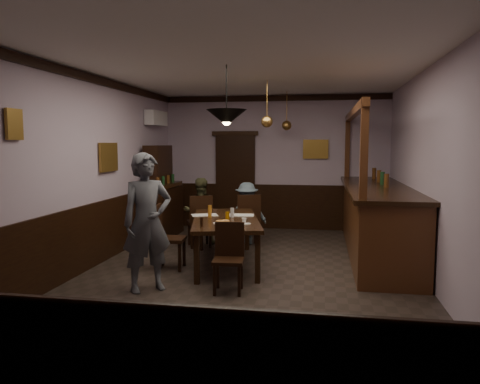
% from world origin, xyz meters
% --- Properties ---
extents(room, '(5.01, 8.01, 3.01)m').
position_xyz_m(room, '(0.00, 0.00, 1.50)').
color(room, '#2D2621').
rests_on(room, ground).
extents(dining_table, '(1.48, 2.37, 0.75)m').
position_xyz_m(dining_table, '(-0.45, 0.66, 0.69)').
color(dining_table, black).
rests_on(dining_table, ground).
extents(chair_far_left, '(0.56, 0.56, 0.98)m').
position_xyz_m(chair_far_left, '(-1.16, 1.80, 0.54)').
color(chair_far_left, black).
rests_on(chair_far_left, ground).
extents(chair_far_right, '(0.54, 0.54, 0.99)m').
position_xyz_m(chair_far_right, '(-0.29, 2.00, 0.54)').
color(chair_far_right, black).
rests_on(chair_far_right, ground).
extents(chair_near, '(0.42, 0.42, 0.90)m').
position_xyz_m(chair_near, '(-0.13, -0.63, 0.49)').
color(chair_near, black).
rests_on(chair_near, ground).
extents(chair_side, '(0.47, 0.47, 1.00)m').
position_xyz_m(chair_side, '(-1.31, 0.27, 0.55)').
color(chair_side, black).
rests_on(chair_side, ground).
extents(person_standing, '(0.79, 0.76, 1.81)m').
position_xyz_m(person_standing, '(-1.18, -0.79, 0.91)').
color(person_standing, '#4F525B').
rests_on(person_standing, ground).
extents(person_seated_left, '(0.77, 0.70, 1.28)m').
position_xyz_m(person_seated_left, '(-1.24, 2.07, 0.64)').
color(person_seated_left, '#4A4B2D').
rests_on(person_seated_left, ground).
extents(person_seated_right, '(0.86, 0.64, 1.19)m').
position_xyz_m(person_seated_right, '(-0.36, 2.28, 0.59)').
color(person_seated_right, slate).
rests_on(person_seated_right, ground).
extents(newspaper_left, '(0.50, 0.43, 0.01)m').
position_xyz_m(newspaper_left, '(-0.85, 0.90, 0.75)').
color(newspaper_left, silver).
rests_on(newspaper_left, dining_table).
extents(newspaper_right, '(0.45, 0.35, 0.01)m').
position_xyz_m(newspaper_right, '(-0.25, 0.99, 0.75)').
color(newspaper_right, silver).
rests_on(newspaper_right, dining_table).
extents(napkin, '(0.18, 0.18, 0.00)m').
position_xyz_m(napkin, '(-0.43, 0.38, 0.75)').
color(napkin, '#E2B253').
rests_on(napkin, dining_table).
extents(saucer, '(0.15, 0.15, 0.01)m').
position_xyz_m(saucer, '(-0.04, 0.17, 0.76)').
color(saucer, white).
rests_on(saucer, dining_table).
extents(coffee_cup, '(0.10, 0.10, 0.07)m').
position_xyz_m(coffee_cup, '(-0.07, 0.22, 0.80)').
color(coffee_cup, white).
rests_on(coffee_cup, saucer).
extents(pastry_plate, '(0.22, 0.22, 0.01)m').
position_xyz_m(pastry_plate, '(-0.41, 0.16, 0.76)').
color(pastry_plate, white).
rests_on(pastry_plate, dining_table).
extents(pastry_ring_a, '(0.13, 0.13, 0.04)m').
position_xyz_m(pastry_ring_a, '(-0.42, 0.13, 0.79)').
color(pastry_ring_a, '#C68C47').
rests_on(pastry_ring_a, pastry_plate).
extents(pastry_ring_b, '(0.13, 0.13, 0.04)m').
position_xyz_m(pastry_ring_b, '(-0.35, 0.17, 0.79)').
color(pastry_ring_b, '#C68C47').
rests_on(pastry_ring_b, pastry_plate).
extents(soda_can, '(0.07, 0.07, 0.12)m').
position_xyz_m(soda_can, '(-0.40, 0.57, 0.81)').
color(soda_can, orange).
rests_on(soda_can, dining_table).
extents(beer_glass, '(0.06, 0.06, 0.20)m').
position_xyz_m(beer_glass, '(-0.70, 0.67, 0.85)').
color(beer_glass, '#BF721E').
rests_on(beer_glass, dining_table).
extents(water_glass, '(0.06, 0.06, 0.15)m').
position_xyz_m(water_glass, '(-0.36, 0.78, 0.82)').
color(water_glass, silver).
rests_on(water_glass, dining_table).
extents(pepper_mill, '(0.04, 0.04, 0.14)m').
position_xyz_m(pepper_mill, '(-0.62, -0.15, 0.82)').
color(pepper_mill, black).
rests_on(pepper_mill, dining_table).
extents(sideboard, '(0.51, 1.43, 1.89)m').
position_xyz_m(sideboard, '(-2.21, 2.61, 0.76)').
color(sideboard, black).
rests_on(sideboard, ground).
extents(bar_counter, '(1.05, 4.50, 2.52)m').
position_xyz_m(bar_counter, '(1.99, 1.82, 0.63)').
color(bar_counter, '#4B2614').
rests_on(bar_counter, ground).
extents(door_back, '(0.90, 0.06, 2.10)m').
position_xyz_m(door_back, '(-0.90, 3.95, 1.05)').
color(door_back, black).
rests_on(door_back, ground).
extents(ac_unit, '(0.20, 0.85, 0.30)m').
position_xyz_m(ac_unit, '(-2.38, 2.90, 2.45)').
color(ac_unit, white).
rests_on(ac_unit, ground).
extents(picture_left_small, '(0.04, 0.28, 0.36)m').
position_xyz_m(picture_left_small, '(-2.46, -1.60, 2.15)').
color(picture_left_small, olive).
rests_on(picture_left_small, ground).
extents(picture_left_large, '(0.04, 0.62, 0.48)m').
position_xyz_m(picture_left_large, '(-2.46, 0.80, 1.70)').
color(picture_left_large, olive).
rests_on(picture_left_large, ground).
extents(picture_back, '(0.55, 0.04, 0.42)m').
position_xyz_m(picture_back, '(0.90, 3.96, 1.80)').
color(picture_back, olive).
rests_on(picture_back, ground).
extents(pendant_iron, '(0.56, 0.56, 0.83)m').
position_xyz_m(pendant_iron, '(-0.26, -0.12, 2.28)').
color(pendant_iron, black).
rests_on(pendant_iron, ground).
extents(pendant_brass_mid, '(0.20, 0.20, 0.81)m').
position_xyz_m(pendant_brass_mid, '(0.10, 1.56, 2.30)').
color(pendant_brass_mid, '#BF8C3F').
rests_on(pendant_brass_mid, ground).
extents(pendant_brass_far, '(0.20, 0.20, 0.81)m').
position_xyz_m(pendant_brass_far, '(0.30, 3.38, 2.30)').
color(pendant_brass_far, '#BF8C3F').
rests_on(pendant_brass_far, ground).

